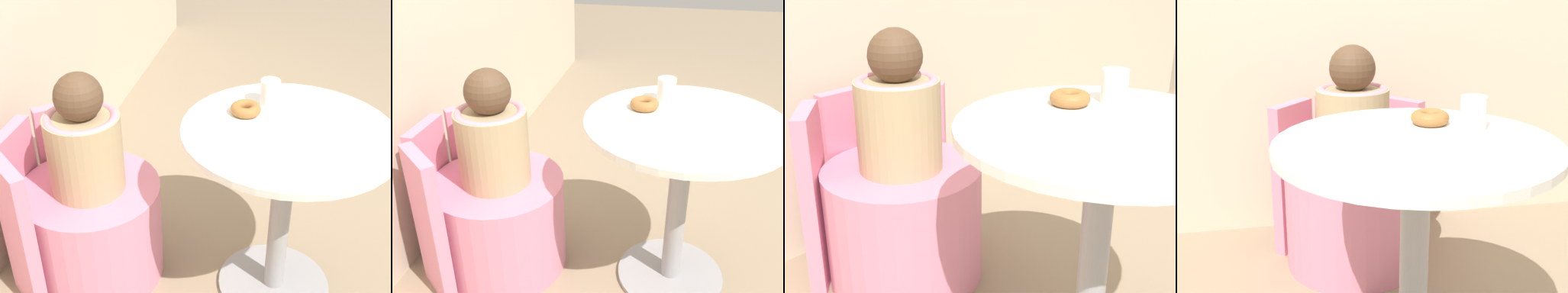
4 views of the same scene
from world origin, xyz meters
The scene contains 7 objects.
ground_plane centered at (0.00, 0.00, 0.00)m, with size 12.00×12.00×0.00m, color gray.
round_table centered at (0.07, -0.01, 0.53)m, with size 0.73×0.73×0.72m.
tub_chair centered at (0.02, 0.71, 0.21)m, with size 0.54×0.54×0.42m.
booth_backrest centered at (0.02, 0.93, 0.32)m, with size 0.64×0.23×0.63m.
child_figure centered at (0.02, 0.71, 0.62)m, with size 0.28×0.28×0.47m.
donut centered at (0.15, 0.14, 0.74)m, with size 0.11×0.11×0.04m.
cup centered at (0.25, 0.07, 0.77)m, with size 0.07×0.07×0.09m.
Camera 2 is at (-1.44, 0.02, 1.39)m, focal length 42.00 mm.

